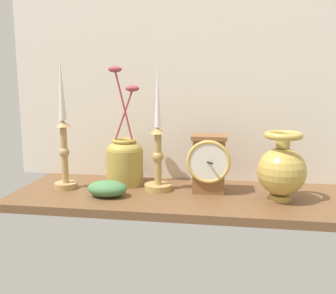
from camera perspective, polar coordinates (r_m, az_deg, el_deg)
ground_plane at (r=116.43cm, az=1.76°, el=-7.43°), size 100.00×36.00×2.40cm
back_wall at (r=129.41cm, az=2.89°, el=9.48°), size 120.00×2.00×65.00cm
mantel_clock at (r=115.54cm, az=6.09°, el=-2.37°), size 12.87×10.04×17.34cm
candlestick_tall_left at (r=116.89cm, az=-1.51°, el=-0.85°), size 8.45×8.45×39.35cm
candlestick_tall_center at (r=122.63cm, az=-15.11°, el=1.22°), size 7.08×7.08×40.45cm
brass_vase_bulbous at (r=111.90cm, az=16.48°, el=-3.11°), size 13.52×13.52×19.46cm
brass_vase_jar at (r=124.68cm, az=-6.42°, el=-1.79°), size 11.75×11.75×37.71cm
ivy_sprig at (r=113.85cm, az=-8.99°, el=-6.10°), size 11.66×8.16×4.71cm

